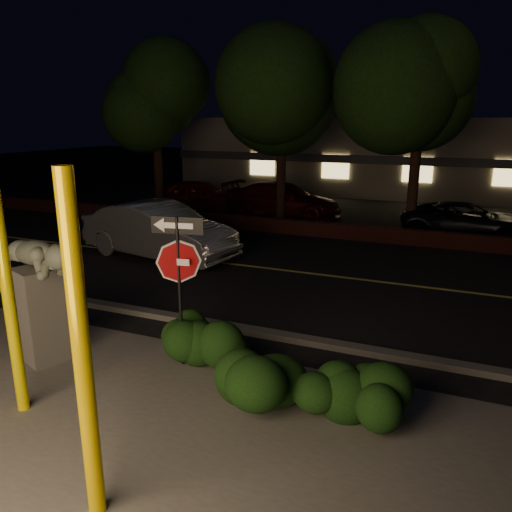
{
  "coord_description": "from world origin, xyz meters",
  "views": [
    {
      "loc": [
        4.1,
        -5.22,
        4.02
      ],
      "look_at": [
        0.77,
        2.79,
        1.6
      ],
      "focal_mm": 35.0,
      "sensor_mm": 36.0,
      "label": 1
    }
  ],
  "objects": [
    {
      "name": "building",
      "position": [
        0.0,
        24.99,
        2.0
      ],
      "size": [
        22.0,
        10.2,
        4.0
      ],
      "color": "#676152",
      "rests_on": "ground"
    },
    {
      "name": "tree_far_c",
      "position": [
        2.5,
        12.8,
        5.66
      ],
      "size": [
        4.8,
        4.8,
        7.84
      ],
      "color": "black",
      "rests_on": "ground"
    },
    {
      "name": "tree_far_a",
      "position": [
        -8.0,
        13.0,
        5.34
      ],
      "size": [
        4.6,
        4.6,
        7.43
      ],
      "color": "black",
      "rests_on": "ground"
    },
    {
      "name": "road",
      "position": [
        0.0,
        7.0,
        0.01
      ],
      "size": [
        80.0,
        8.0,
        0.01
      ],
      "primitive_type": "cube",
      "color": "black",
      "rests_on": "ground"
    },
    {
      "name": "lane_marking",
      "position": [
        0.0,
        7.0,
        0.02
      ],
      "size": [
        80.0,
        0.12,
        0.0
      ],
      "primitive_type": "cube",
      "color": "#BAAB4A",
      "rests_on": "road"
    },
    {
      "name": "silver_sedan",
      "position": [
        -4.02,
        6.89,
        0.8
      ],
      "size": [
        5.11,
        2.56,
        1.61
      ],
      "primitive_type": "imported",
      "rotation": [
        0.0,
        0.0,
        1.39
      ],
      "color": "silver",
      "rests_on": "ground"
    },
    {
      "name": "curb",
      "position": [
        0.0,
        2.9,
        0.06
      ],
      "size": [
        80.0,
        0.25,
        0.12
      ],
      "primitive_type": "cube",
      "color": "#4C4944",
      "rests_on": "ground"
    },
    {
      "name": "tree_far_b",
      "position": [
        -2.5,
        13.2,
        6.05
      ],
      "size": [
        5.2,
        5.2,
        8.41
      ],
      "color": "black",
      "rests_on": "ground"
    },
    {
      "name": "hedge_right",
      "position": [
        1.84,
        0.64,
        0.57
      ],
      "size": [
        1.84,
        1.14,
        1.14
      ],
      "primitive_type": "ellipsoid",
      "rotation": [
        0.0,
        0.0,
        0.12
      ],
      "color": "black",
      "rests_on": "ground"
    },
    {
      "name": "hedge_far_right",
      "position": [
        2.99,
        0.86,
        0.5
      ],
      "size": [
        1.62,
        1.24,
        0.99
      ],
      "primitive_type": "ellipsoid",
      "rotation": [
        0.0,
        0.0,
        0.26
      ],
      "color": "black",
      "rests_on": "ground"
    },
    {
      "name": "parking_lot",
      "position": [
        0.0,
        17.0,
        0.01
      ],
      "size": [
        40.0,
        12.0,
        0.01
      ],
      "primitive_type": "cube",
      "color": "black",
      "rests_on": "ground"
    },
    {
      "name": "ground",
      "position": [
        0.0,
        10.0,
        0.0
      ],
      "size": [
        90.0,
        90.0,
        0.0
      ],
      "primitive_type": "plane",
      "color": "black",
      "rests_on": "ground"
    },
    {
      "name": "parked_car_dark",
      "position": [
        4.33,
        13.04,
        0.6
      ],
      "size": [
        4.33,
        2.01,
        1.2
      ],
      "primitive_type": "imported",
      "rotation": [
        0.0,
        0.0,
        1.57
      ],
      "color": "black",
      "rests_on": "ground"
    },
    {
      "name": "patio",
      "position": [
        0.0,
        -1.0,
        0.01
      ],
      "size": [
        14.0,
        6.0,
        0.02
      ],
      "primitive_type": "cube",
      "color": "#4C4944",
      "rests_on": "ground"
    },
    {
      "name": "parked_car_red",
      "position": [
        -6.67,
        14.14,
        0.69
      ],
      "size": [
        4.21,
        2.14,
        1.37
      ],
      "primitive_type": "imported",
      "rotation": [
        0.0,
        0.0,
        1.7
      ],
      "color": "maroon",
      "rests_on": "ground"
    },
    {
      "name": "yellow_pole_left",
      "position": [
        -1.36,
        -0.71,
        1.63
      ],
      "size": [
        0.16,
        0.16,
        3.25
      ],
      "primitive_type": "cylinder",
      "color": "#F5DB00",
      "rests_on": "ground"
    },
    {
      "name": "hedge_center",
      "position": [
        0.27,
        1.6,
        0.45
      ],
      "size": [
        1.91,
        1.31,
        0.91
      ],
      "primitive_type": "ellipsoid",
      "rotation": [
        0.0,
        0.0,
        -0.31
      ],
      "color": "black",
      "rests_on": "ground"
    },
    {
      "name": "brick_wall",
      "position": [
        0.0,
        11.3,
        0.25
      ],
      "size": [
        40.0,
        0.35,
        0.5
      ],
      "primitive_type": "cube",
      "color": "#471916",
      "rests_on": "ground"
    },
    {
      "name": "yellow_pole_right",
      "position": [
        0.89,
        -1.85,
        1.81
      ],
      "size": [
        0.18,
        0.18,
        3.62
      ],
      "primitive_type": "cylinder",
      "color": "#ECBD00",
      "rests_on": "ground"
    },
    {
      "name": "signpost",
      "position": [
        0.04,
        1.33,
        1.8
      ],
      "size": [
        0.85,
        0.19,
        2.53
      ],
      "rotation": [
        0.0,
        0.0,
        0.19
      ],
      "color": "black",
      "rests_on": "ground"
    },
    {
      "name": "parked_car_darkred",
      "position": [
        -2.75,
        14.16,
        0.71
      ],
      "size": [
        4.94,
        2.14,
        1.42
      ],
      "primitive_type": "imported",
      "rotation": [
        0.0,
        0.0,
        1.54
      ],
      "color": "#460F0C",
      "rests_on": "ground"
    },
    {
      "name": "sculpture",
      "position": [
        -2.17,
        0.56,
        1.36
      ],
      "size": [
        2.02,
        1.22,
        2.2
      ],
      "rotation": [
        0.0,
        0.0,
        -0.38
      ],
      "color": "#4C4944",
      "rests_on": "ground"
    }
  ]
}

